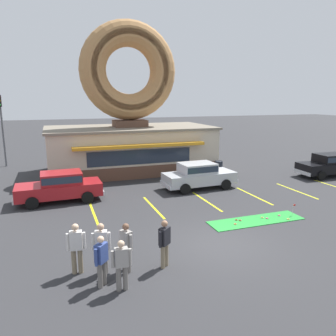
{
  "coord_description": "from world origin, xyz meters",
  "views": [
    {
      "loc": [
        -5.76,
        -10.3,
        5.49
      ],
      "look_at": [
        -0.32,
        5.0,
        2.0
      ],
      "focal_mm": 35.0,
      "sensor_mm": 36.0,
      "label": 1
    }
  ],
  "objects_px": {
    "pedestrian_beanie_man": "(101,246)",
    "trash_bin": "(219,167)",
    "golf_ball": "(241,220)",
    "putting_flag_pin": "(294,207)",
    "car_black": "(329,164)",
    "car_red": "(60,186)",
    "pedestrian_blue_sweater_man": "(165,241)",
    "pedestrian_clipboard_woman": "(101,259)",
    "pedestrian_hooded_kid": "(76,246)",
    "pedestrian_crossing_woman": "(122,263)",
    "traffic_light_pole": "(2,121)",
    "car_silver": "(199,175)",
    "pedestrian_leather_jacket_man": "(126,245)"
  },
  "relations": [
    {
      "from": "golf_ball",
      "to": "pedestrian_clipboard_woman",
      "type": "xyz_separation_m",
      "value": [
        -6.73,
        -3.14,
        0.82
      ]
    },
    {
      "from": "pedestrian_leather_jacket_man",
      "to": "car_black",
      "type": "bearing_deg",
      "value": 26.13
    },
    {
      "from": "pedestrian_hooded_kid",
      "to": "car_red",
      "type": "bearing_deg",
      "value": 91.84
    },
    {
      "from": "pedestrian_blue_sweater_man",
      "to": "trash_bin",
      "type": "relative_size",
      "value": 1.66
    },
    {
      "from": "car_silver",
      "to": "pedestrian_blue_sweater_man",
      "type": "height_order",
      "value": "pedestrian_blue_sweater_man"
    },
    {
      "from": "car_silver",
      "to": "car_red",
      "type": "xyz_separation_m",
      "value": [
        -8.11,
        0.14,
        0.0
      ]
    },
    {
      "from": "car_silver",
      "to": "pedestrian_hooded_kid",
      "type": "bearing_deg",
      "value": -135.0
    },
    {
      "from": "pedestrian_leather_jacket_man",
      "to": "pedestrian_hooded_kid",
      "type": "bearing_deg",
      "value": 164.82
    },
    {
      "from": "car_black",
      "to": "car_red",
      "type": "distance_m",
      "value": 18.26
    },
    {
      "from": "car_black",
      "to": "pedestrian_crossing_woman",
      "type": "relative_size",
      "value": 2.99
    },
    {
      "from": "car_black",
      "to": "car_red",
      "type": "relative_size",
      "value": 1.01
    },
    {
      "from": "car_black",
      "to": "car_red",
      "type": "height_order",
      "value": "same"
    },
    {
      "from": "car_red",
      "to": "pedestrian_crossing_woman",
      "type": "height_order",
      "value": "car_red"
    },
    {
      "from": "pedestrian_beanie_man",
      "to": "traffic_light_pole",
      "type": "bearing_deg",
      "value": 104.17
    },
    {
      "from": "putting_flag_pin",
      "to": "pedestrian_clipboard_woman",
      "type": "bearing_deg",
      "value": -162.77
    },
    {
      "from": "traffic_light_pole",
      "to": "car_red",
      "type": "bearing_deg",
      "value": -70.7
    },
    {
      "from": "putting_flag_pin",
      "to": "car_black",
      "type": "xyz_separation_m",
      "value": [
        7.93,
        5.75,
        0.43
      ]
    },
    {
      "from": "golf_ball",
      "to": "pedestrian_crossing_woman",
      "type": "xyz_separation_m",
      "value": [
        -6.22,
        -3.55,
        0.8
      ]
    },
    {
      "from": "trash_bin",
      "to": "traffic_light_pole",
      "type": "height_order",
      "value": "traffic_light_pole"
    },
    {
      "from": "golf_ball",
      "to": "putting_flag_pin",
      "type": "relative_size",
      "value": 0.08
    },
    {
      "from": "putting_flag_pin",
      "to": "car_black",
      "type": "distance_m",
      "value": 9.81
    },
    {
      "from": "pedestrian_blue_sweater_man",
      "to": "pedestrian_crossing_woman",
      "type": "distance_m",
      "value": 1.82
    },
    {
      "from": "pedestrian_crossing_woman",
      "to": "trash_bin",
      "type": "xyz_separation_m",
      "value": [
        9.73,
        12.29,
        -0.35
      ]
    },
    {
      "from": "pedestrian_crossing_woman",
      "to": "pedestrian_leather_jacket_man",
      "type": "bearing_deg",
      "value": 70.42
    },
    {
      "from": "car_silver",
      "to": "pedestrian_leather_jacket_man",
      "type": "relative_size",
      "value": 2.83
    },
    {
      "from": "pedestrian_crossing_woman",
      "to": "pedestrian_blue_sweater_man",
      "type": "bearing_deg",
      "value": 28.34
    },
    {
      "from": "car_silver",
      "to": "pedestrian_hooded_kid",
      "type": "height_order",
      "value": "pedestrian_hooded_kid"
    },
    {
      "from": "pedestrian_hooded_kid",
      "to": "traffic_light_pole",
      "type": "distance_m",
      "value": 19.79
    },
    {
      "from": "pedestrian_hooded_kid",
      "to": "pedestrian_crossing_woman",
      "type": "bearing_deg",
      "value": -50.8
    },
    {
      "from": "car_black",
      "to": "pedestrian_beanie_man",
      "type": "height_order",
      "value": "pedestrian_beanie_man"
    },
    {
      "from": "golf_ball",
      "to": "pedestrian_clipboard_woman",
      "type": "height_order",
      "value": "pedestrian_clipboard_woman"
    },
    {
      "from": "pedestrian_crossing_woman",
      "to": "traffic_light_pole",
      "type": "bearing_deg",
      "value": 104.49
    },
    {
      "from": "pedestrian_clipboard_woman",
      "to": "pedestrian_crossing_woman",
      "type": "relative_size",
      "value": 1.02
    },
    {
      "from": "pedestrian_beanie_man",
      "to": "pedestrian_leather_jacket_man",
      "type": "bearing_deg",
      "value": -9.49
    },
    {
      "from": "pedestrian_hooded_kid",
      "to": "trash_bin",
      "type": "bearing_deg",
      "value": 45.01
    },
    {
      "from": "trash_bin",
      "to": "golf_ball",
      "type": "bearing_deg",
      "value": -111.91
    },
    {
      "from": "putting_flag_pin",
      "to": "pedestrian_hooded_kid",
      "type": "height_order",
      "value": "pedestrian_hooded_kid"
    },
    {
      "from": "pedestrian_beanie_man",
      "to": "trash_bin",
      "type": "relative_size",
      "value": 1.73
    },
    {
      "from": "putting_flag_pin",
      "to": "car_black",
      "type": "relative_size",
      "value": 0.12
    },
    {
      "from": "car_black",
      "to": "trash_bin",
      "type": "distance_m",
      "value": 7.82
    },
    {
      "from": "pedestrian_crossing_woman",
      "to": "pedestrian_clipboard_woman",
      "type": "bearing_deg",
      "value": 141.05
    },
    {
      "from": "pedestrian_blue_sweater_man",
      "to": "pedestrian_beanie_man",
      "type": "relative_size",
      "value": 0.96
    },
    {
      "from": "pedestrian_blue_sweater_man",
      "to": "pedestrian_leather_jacket_man",
      "type": "height_order",
      "value": "pedestrian_leather_jacket_man"
    },
    {
      "from": "putting_flag_pin",
      "to": "car_red",
      "type": "xyz_separation_m",
      "value": [
        -10.33,
        6.06,
        0.43
      ]
    },
    {
      "from": "golf_ball",
      "to": "pedestrian_crossing_woman",
      "type": "bearing_deg",
      "value": -150.24
    },
    {
      "from": "car_red",
      "to": "pedestrian_leather_jacket_man",
      "type": "height_order",
      "value": "pedestrian_leather_jacket_man"
    },
    {
      "from": "pedestrian_leather_jacket_man",
      "to": "pedestrian_clipboard_woman",
      "type": "relative_size",
      "value": 1.03
    },
    {
      "from": "pedestrian_beanie_man",
      "to": "traffic_light_pole",
      "type": "xyz_separation_m",
      "value": [
        -4.9,
        19.43,
        2.77
      ]
    },
    {
      "from": "pedestrian_clipboard_woman",
      "to": "pedestrian_beanie_man",
      "type": "relative_size",
      "value": 0.94
    },
    {
      "from": "pedestrian_clipboard_woman",
      "to": "traffic_light_pole",
      "type": "xyz_separation_m",
      "value": [
        -4.8,
        20.14,
        2.84
      ]
    }
  ]
}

